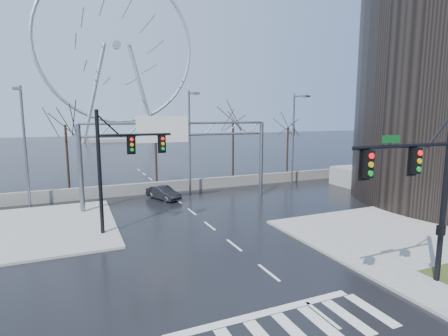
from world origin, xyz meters
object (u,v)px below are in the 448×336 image
signal_mast_near (426,181)px  car (163,193)px  signal_mast_far (118,160)px  ferris_wheel (117,52)px  sign_gantry (176,145)px

signal_mast_near → car: signal_mast_near is taller
signal_mast_near → signal_mast_far: size_ratio=1.00×
ferris_wheel → car: ferris_wheel is taller
signal_mast_near → ferris_wheel: (-0.14, 99.04, 21.26)m
signal_mast_near → car: size_ratio=2.15×
signal_mast_near → car: 22.35m
signal_mast_far → sign_gantry: size_ratio=0.49×
ferris_wheel → signal_mast_far: bearing=-97.2°
sign_gantry → ferris_wheel: size_ratio=0.32×
signal_mast_far → car: (4.79, 8.04, -4.22)m
sign_gantry → signal_mast_far: bearing=-132.5°
signal_mast_far → car: signal_mast_far is taller
ferris_wheel → car: bearing=-94.5°
sign_gantry → signal_mast_near: bearing=-73.8°
signal_mast_far → sign_gantry: bearing=47.5°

